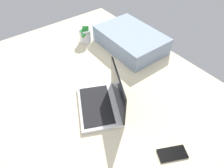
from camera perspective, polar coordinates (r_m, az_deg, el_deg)
bed_mattress at (r=137.26cm, az=-5.23°, el=-3.17°), size 180.00×140.00×18.00cm
laptop at (r=115.78cm, az=-2.30°, el=-4.94°), size 39.74×35.11×23.00cm
snack_cup at (r=167.56cm, az=-7.68°, el=13.54°), size 10.21×9.00×14.56cm
cell_phone at (r=107.07cm, az=16.74°, el=-18.39°), size 12.34×15.56×0.80cm
pillow at (r=160.72cm, az=5.29°, el=12.38°), size 52.00×36.00×13.00cm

